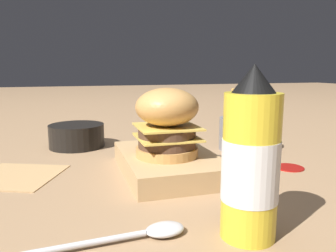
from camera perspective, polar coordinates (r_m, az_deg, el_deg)
name	(u,v)px	position (r m, az deg, el deg)	size (l,w,h in m)	color
ground_plane	(137,172)	(0.60, -5.48, -7.94)	(6.00, 6.00, 0.00)	#9E7A56
serving_board	(168,162)	(0.60, 0.00, -6.37)	(0.24, 0.16, 0.03)	tan
burger	(167,122)	(0.56, -0.18, 0.76)	(0.11, 0.11, 0.12)	tan
ketchup_bottle	(250,162)	(0.37, 14.16, -6.11)	(0.06, 0.06, 0.19)	yellow
fries_basket	(245,133)	(0.77, 13.22, -1.17)	(0.12, 0.12, 0.14)	slate
side_bowl	(77,135)	(0.81, -15.60, -1.51)	(0.13, 0.13, 0.05)	black
spoon	(143,233)	(0.38, -4.41, -18.14)	(0.03, 0.19, 0.01)	silver
ketchup_puddle	(289,167)	(0.66, 20.37, -6.72)	(0.05, 0.05, 0.00)	#9E140F
parchment_square	(16,176)	(0.63, -24.98, -7.85)	(0.18, 0.18, 0.00)	tan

